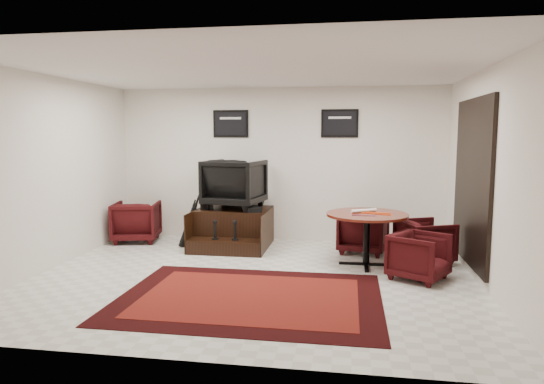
{
  "coord_description": "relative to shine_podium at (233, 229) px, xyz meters",
  "views": [
    {
      "loc": [
        1.29,
        -6.33,
        1.96
      ],
      "look_at": [
        0.13,
        0.9,
        1.08
      ],
      "focal_mm": 32.0,
      "sensor_mm": 36.0,
      "label": 1
    }
  ],
  "objects": [
    {
      "name": "meeting_table",
      "position": [
        2.27,
        -0.92,
        0.39
      ],
      "size": [
        1.21,
        1.21,
        0.79
      ],
      "color": "#48130A",
      "rests_on": "ground"
    },
    {
      "name": "shoes_pair",
      "position": [
        -0.47,
        -0.03,
        0.41
      ],
      "size": [
        0.3,
        0.34,
        0.11
      ],
      "color": "black",
      "rests_on": "shine_podium"
    },
    {
      "name": "table_chair_corner",
      "position": [
        2.95,
        -1.53,
        0.05
      ],
      "size": [
        0.89,
        0.91,
        0.7
      ],
      "primitive_type": "imported",
      "rotation": [
        0.0,
        0.0,
        1.03
      ],
      "color": "black",
      "rests_on": "ground"
    },
    {
      "name": "table_clutter",
      "position": [
        2.36,
        -0.96,
        0.49
      ],
      "size": [
        0.57,
        0.33,
        0.01
      ],
      "color": "#F3480D",
      "rests_on": "meeting_table"
    },
    {
      "name": "umbrella_hooked",
      "position": [
        -0.75,
        -0.01,
        0.16
      ],
      "size": [
        0.35,
        0.13,
        0.93
      ],
      "primitive_type": null,
      "color": "black",
      "rests_on": "ground"
    },
    {
      "name": "area_rug",
      "position": [
        0.84,
        -2.63,
        -0.3
      ],
      "size": [
        3.13,
        2.35,
        0.01
      ],
      "color": "black",
      "rests_on": "ground"
    },
    {
      "name": "ground",
      "position": [
        0.71,
        -1.82,
        -0.3
      ],
      "size": [
        6.0,
        6.0,
        0.0
      ],
      "primitive_type": "plane",
      "color": "silver",
      "rests_on": "ground"
    },
    {
      "name": "polish_kit",
      "position": [
        0.44,
        -0.26,
        0.39
      ],
      "size": [
        0.26,
        0.2,
        0.08
      ],
      "primitive_type": "cube",
      "rotation": [
        0.0,
        0.0,
        0.15
      ],
      "color": "black",
      "rests_on": "shine_podium"
    },
    {
      "name": "table_chair_window",
      "position": [
        3.16,
        -0.62,
        0.06
      ],
      "size": [
        0.89,
        0.91,
        0.73
      ],
      "primitive_type": "imported",
      "rotation": [
        0.0,
        0.0,
        1.98
      ],
      "color": "black",
      "rests_on": "ground"
    },
    {
      "name": "paper_roll",
      "position": [
        2.22,
        -0.83,
        0.51
      ],
      "size": [
        0.39,
        0.25,
        0.05
      ],
      "primitive_type": "cylinder",
      "rotation": [
        0.0,
        1.57,
        0.52
      ],
      "color": "white",
      "rests_on": "meeting_table"
    },
    {
      "name": "table_chair_back",
      "position": [
        2.25,
        -0.11,
        0.08
      ],
      "size": [
        0.88,
        0.84,
        0.77
      ],
      "primitive_type": "imported",
      "rotation": [
        0.0,
        0.0,
        2.92
      ],
      "color": "black",
      "rests_on": "ground"
    },
    {
      "name": "armchair_side",
      "position": [
        -1.84,
        0.09,
        0.1
      ],
      "size": [
        0.92,
        0.88,
        0.81
      ],
      "primitive_type": "imported",
      "rotation": [
        0.0,
        0.0,
        3.35
      ],
      "color": "black",
      "rests_on": "ground"
    },
    {
      "name": "umbrella_black",
      "position": [
        -0.74,
        -0.24,
        0.14
      ],
      "size": [
        0.33,
        0.12,
        0.88
      ],
      "primitive_type": null,
      "color": "black",
      "rests_on": "ground"
    },
    {
      "name": "room_shell",
      "position": [
        1.12,
        -1.7,
        1.48
      ],
      "size": [
        6.02,
        5.02,
        2.81
      ],
      "color": "white",
      "rests_on": "ground"
    },
    {
      "name": "shine_chair",
      "position": [
        -0.0,
        0.14,
        0.83
      ],
      "size": [
        1.07,
        1.02,
        0.96
      ],
      "primitive_type": "imported",
      "rotation": [
        0.0,
        0.0,
        2.98
      ],
      "color": "black",
      "rests_on": "shine_podium"
    },
    {
      "name": "shine_podium",
      "position": [
        0.0,
        0.0,
        0.0
      ],
      "size": [
        1.27,
        1.31,
        0.65
      ],
      "color": "black",
      "rests_on": "ground"
    }
  ]
}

